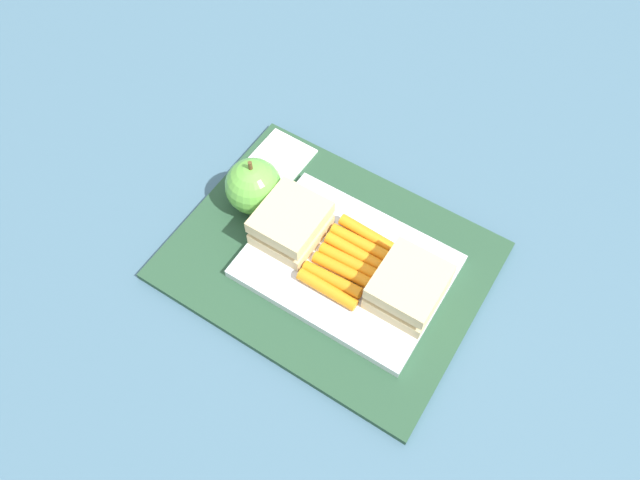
{
  "coord_description": "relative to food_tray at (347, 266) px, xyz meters",
  "views": [
    {
      "loc": [
        -0.18,
        0.31,
        0.64
      ],
      "look_at": [
        0.01,
        0.0,
        0.04
      ],
      "focal_mm": 34.13,
      "sensor_mm": 36.0,
      "label": 1
    }
  ],
  "objects": [
    {
      "name": "ground_plane",
      "position": [
        0.03,
        0.0,
        -0.02
      ],
      "size": [
        2.4,
        2.4,
        0.0
      ],
      "primitive_type": "plane",
      "color": "#42667A"
    },
    {
      "name": "lunchbag_mat",
      "position": [
        0.03,
        0.0,
        -0.01
      ],
      "size": [
        0.36,
        0.28,
        0.01
      ],
      "primitive_type": "cube",
      "color": "#284C33",
      "rests_on": "ground_plane"
    },
    {
      "name": "food_tray",
      "position": [
        0.0,
        0.0,
        0.0
      ],
      "size": [
        0.23,
        0.17,
        0.01
      ],
      "primitive_type": "cube",
      "color": "white",
      "rests_on": "lunchbag_mat"
    },
    {
      "name": "sandwich_half_left",
      "position": [
        -0.08,
        0.0,
        0.03
      ],
      "size": [
        0.07,
        0.08,
        0.04
      ],
      "color": "#DBC189",
      "rests_on": "food_tray"
    },
    {
      "name": "sandwich_half_right",
      "position": [
        0.08,
        0.0,
        0.03
      ],
      "size": [
        0.07,
        0.08,
        0.04
      ],
      "color": "#DBC189",
      "rests_on": "food_tray"
    },
    {
      "name": "carrot_sticks_bundle",
      "position": [
        -0.0,
        0.0,
        0.01
      ],
      "size": [
        0.08,
        0.1,
        0.02
      ],
      "color": "orange",
      "rests_on": "food_tray"
    },
    {
      "name": "apple",
      "position": [
        0.15,
        -0.02,
        0.03
      ],
      "size": [
        0.07,
        0.07,
        0.08
      ],
      "color": "#66B742",
      "rests_on": "lunchbag_mat"
    },
    {
      "name": "paper_napkin",
      "position": [
        0.16,
        -0.1,
        -0.0
      ],
      "size": [
        0.07,
        0.07,
        0.0
      ],
      "primitive_type": "cube",
      "rotation": [
        0.0,
        0.0,
        -0.02
      ],
      "color": "white",
      "rests_on": "lunchbag_mat"
    }
  ]
}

